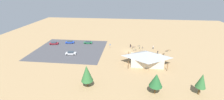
{
  "coord_description": "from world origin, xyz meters",
  "views": [
    {
      "loc": [
        0.04,
        66.67,
        27.44
      ],
      "look_at": [
        7.14,
        2.5,
        1.2
      ],
      "focal_mm": 24.63,
      "sensor_mm": 36.0,
      "label": 1
    }
  ],
  "objects_px": {
    "bike_pavilion": "(147,57)",
    "lot_sign": "(110,46)",
    "pine_mideast": "(156,80)",
    "trash_bin": "(131,46)",
    "bicycle_purple_mid_cluster": "(134,47)",
    "bicycle_red_lone_west": "(164,54)",
    "pine_far_west": "(87,73)",
    "visitor_at_bikes": "(153,47)",
    "bicycle_black_near_sign": "(167,51)",
    "bicycle_white_edge_south": "(141,51)",
    "visitor_crossing_yard": "(158,52)",
    "car_maroon_end_stall": "(54,43)",
    "bicycle_yellow_front_row": "(137,53)",
    "bicycle_orange_lone_east": "(169,50)",
    "bicycle_white_yard_left": "(139,46)",
    "bicycle_blue_yard_right": "(143,48)",
    "car_green_by_curb": "(88,42)",
    "bicycle_silver_yard_front": "(133,48)",
    "bicycle_green_back_row": "(139,48)",
    "pine_far_east": "(202,81)",
    "visitor_near_lot": "(130,45)",
    "bicycle_teal_near_porch": "(135,50)",
    "car_silver_front_row": "(71,53)",
    "car_blue_far_end": "(70,42)"
  },
  "relations": [
    {
      "from": "bicycle_purple_mid_cluster",
      "to": "car_green_by_curb",
      "type": "distance_m",
      "value": 24.13
    },
    {
      "from": "bike_pavilion",
      "to": "bicycle_yellow_front_row",
      "type": "height_order",
      "value": "bike_pavilion"
    },
    {
      "from": "visitor_near_lot",
      "to": "visitor_at_bikes",
      "type": "distance_m",
      "value": 11.02
    },
    {
      "from": "bicycle_orange_lone_east",
      "to": "bicycle_black_near_sign",
      "type": "height_order",
      "value": "bicycle_orange_lone_east"
    },
    {
      "from": "car_green_by_curb",
      "to": "visitor_near_lot",
      "type": "distance_m",
      "value": 22.41
    },
    {
      "from": "bicycle_white_edge_south",
      "to": "car_blue_far_end",
      "type": "bearing_deg",
      "value": -11.05
    },
    {
      "from": "bicycle_white_yard_left",
      "to": "visitor_at_bikes",
      "type": "distance_m",
      "value": 6.77
    },
    {
      "from": "bicycle_purple_mid_cluster",
      "to": "car_maroon_end_stall",
      "type": "relative_size",
      "value": 0.36
    },
    {
      "from": "bicycle_blue_yard_right",
      "to": "visitor_crossing_yard",
      "type": "height_order",
      "value": "visitor_crossing_yard"
    },
    {
      "from": "car_silver_front_row",
      "to": "bicycle_red_lone_west",
      "type": "bearing_deg",
      "value": -174.02
    },
    {
      "from": "pine_mideast",
      "to": "trash_bin",
      "type": "bearing_deg",
      "value": -79.71
    },
    {
      "from": "bike_pavilion",
      "to": "lot_sign",
      "type": "bearing_deg",
      "value": -43.33
    },
    {
      "from": "bicycle_green_back_row",
      "to": "visitor_crossing_yard",
      "type": "xyz_separation_m",
      "value": [
        -7.73,
        5.48,
        0.53
      ]
    },
    {
      "from": "bicycle_orange_lone_east",
      "to": "pine_far_west",
      "type": "bearing_deg",
      "value": 45.7
    },
    {
      "from": "bicycle_yellow_front_row",
      "to": "car_maroon_end_stall",
      "type": "distance_m",
      "value": 43.15
    },
    {
      "from": "bicycle_white_yard_left",
      "to": "bicycle_black_near_sign",
      "type": "bearing_deg",
      "value": 157.68
    },
    {
      "from": "bike_pavilion",
      "to": "bicycle_black_near_sign",
      "type": "relative_size",
      "value": 9.86
    },
    {
      "from": "bicycle_yellow_front_row",
      "to": "car_green_by_curb",
      "type": "xyz_separation_m",
      "value": [
        25.24,
        -11.24,
        0.37
      ]
    },
    {
      "from": "pine_far_east",
      "to": "visitor_near_lot",
      "type": "xyz_separation_m",
      "value": [
        18.78,
        -34.34,
        -3.4
      ]
    },
    {
      "from": "visitor_crossing_yard",
      "to": "bicycle_white_edge_south",
      "type": "bearing_deg",
      "value": -16.87
    },
    {
      "from": "pine_mideast",
      "to": "bicycle_red_lone_west",
      "type": "distance_m",
      "value": 29.09
    },
    {
      "from": "bicycle_silver_yard_front",
      "to": "bicycle_green_back_row",
      "type": "height_order",
      "value": "bicycle_silver_yard_front"
    },
    {
      "from": "pine_far_east",
      "to": "car_maroon_end_stall",
      "type": "xyz_separation_m",
      "value": [
        58.15,
        -34.12,
        -3.67
      ]
    },
    {
      "from": "lot_sign",
      "to": "bicycle_white_edge_south",
      "type": "height_order",
      "value": "lot_sign"
    },
    {
      "from": "bicycle_teal_near_porch",
      "to": "bicycle_black_near_sign",
      "type": "bearing_deg",
      "value": -179.61
    },
    {
      "from": "pine_mideast",
      "to": "pine_far_west",
      "type": "bearing_deg",
      "value": -3.37
    },
    {
      "from": "bicycle_white_edge_south",
      "to": "visitor_crossing_yard",
      "type": "distance_m",
      "value": 7.46
    },
    {
      "from": "bike_pavilion",
      "to": "bicycle_purple_mid_cluster",
      "type": "distance_m",
      "value": 18.34
    },
    {
      "from": "pine_far_east",
      "to": "car_maroon_end_stall",
      "type": "bearing_deg",
      "value": -30.41
    },
    {
      "from": "bicycle_red_lone_west",
      "to": "car_maroon_end_stall",
      "type": "relative_size",
      "value": 0.35
    },
    {
      "from": "bicycle_black_near_sign",
      "to": "trash_bin",
      "type": "bearing_deg",
      "value": -15.19
    },
    {
      "from": "bicycle_white_yard_left",
      "to": "car_maroon_end_stall",
      "type": "xyz_separation_m",
      "value": [
        43.88,
        1.39,
        0.32
      ]
    },
    {
      "from": "bike_pavilion",
      "to": "lot_sign",
      "type": "distance_m",
      "value": 21.99
    },
    {
      "from": "bicycle_red_lone_west",
      "to": "car_maroon_end_stall",
      "type": "xyz_separation_m",
      "value": [
        54.12,
        -7.35,
        0.33
      ]
    },
    {
      "from": "car_green_by_curb",
      "to": "bicycle_red_lone_west",
      "type": "bearing_deg",
      "value": 163.9
    },
    {
      "from": "pine_mideast",
      "to": "car_maroon_end_stall",
      "type": "bearing_deg",
      "value": -37.21
    },
    {
      "from": "bicycle_purple_mid_cluster",
      "to": "bicycle_red_lone_west",
      "type": "bearing_deg",
      "value": 149.63
    },
    {
      "from": "bicycle_teal_near_porch",
      "to": "bicycle_green_back_row",
      "type": "xyz_separation_m",
      "value": [
        -2.28,
        -2.46,
        0.01
      ]
    },
    {
      "from": "bicycle_purple_mid_cluster",
      "to": "bicycle_yellow_front_row",
      "type": "bearing_deg",
      "value": 98.98
    },
    {
      "from": "pine_far_west",
      "to": "bicycle_white_edge_south",
      "type": "relative_size",
      "value": 5.05
    },
    {
      "from": "bicycle_orange_lone_east",
      "to": "lot_sign",
      "type": "bearing_deg",
      "value": -0.26
    },
    {
      "from": "pine_far_west",
      "to": "bicycle_orange_lone_east",
      "type": "height_order",
      "value": "pine_far_west"
    },
    {
      "from": "bicycle_white_edge_south",
      "to": "car_green_by_curb",
      "type": "xyz_separation_m",
      "value": [
        27.2,
        -7.88,
        0.37
      ]
    },
    {
      "from": "pine_far_west",
      "to": "visitor_at_bikes",
      "type": "distance_m",
      "value": 41.14
    },
    {
      "from": "visitor_crossing_yard",
      "to": "car_maroon_end_stall",
      "type": "bearing_deg",
      "value": -7.44
    },
    {
      "from": "car_blue_far_end",
      "to": "lot_sign",
      "type": "bearing_deg",
      "value": 167.4
    },
    {
      "from": "pine_far_east",
      "to": "bicycle_green_back_row",
      "type": "bearing_deg",
      "value": -66.38
    },
    {
      "from": "bicycle_silver_yard_front",
      "to": "bicycle_orange_lone_east",
      "type": "bearing_deg",
      "value": 177.15
    },
    {
      "from": "bicycle_orange_lone_east",
      "to": "bicycle_purple_mid_cluster",
      "type": "xyz_separation_m",
      "value": [
        16.29,
        -2.69,
        -0.01
      ]
    },
    {
      "from": "bicycle_black_near_sign",
      "to": "visitor_crossing_yard",
      "type": "bearing_deg",
      "value": 34.54
    }
  ]
}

